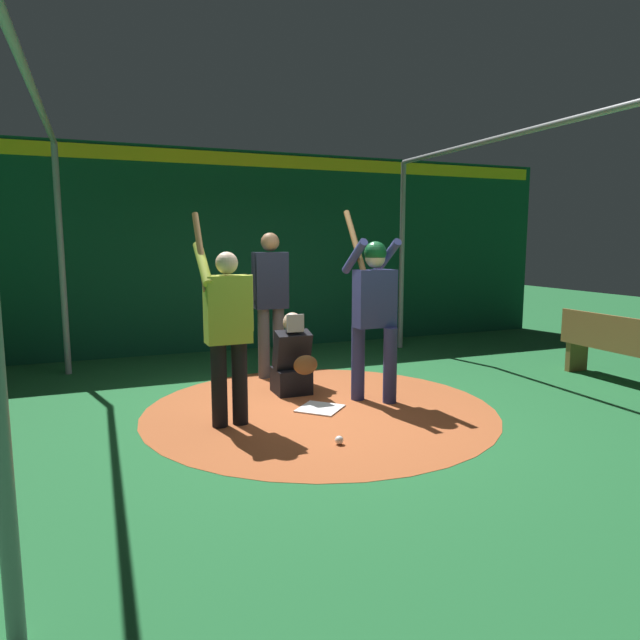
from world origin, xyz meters
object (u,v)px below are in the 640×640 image
at_px(batter, 374,305).
at_px(visitor, 227,326).
at_px(catcher, 293,362).
at_px(baseball_0, 339,440).
at_px(bench, 625,349).
at_px(umpire, 271,296).
at_px(home_plate, 320,408).

relative_size(batter, visitor, 1.03).
xyz_separation_m(catcher, baseball_0, (1.70, -0.16, -0.33)).
distance_m(batter, visitor, 1.67).
relative_size(visitor, bench, 1.13).
bearing_deg(visitor, umpire, 149.07).
height_order(visitor, bench, visitor).
bearing_deg(baseball_0, batter, 141.10).
distance_m(home_plate, bench, 3.90).
height_order(umpire, baseball_0, umpire).
xyz_separation_m(umpire, bench, (1.97, 3.91, -0.61)).
height_order(home_plate, batter, batter).
bearing_deg(umpire, batter, 26.17).
xyz_separation_m(home_plate, umpire, (-1.54, -0.06, 1.04)).
height_order(catcher, baseball_0, catcher).
distance_m(home_plate, umpire, 1.86).
bearing_deg(baseball_0, home_plate, 167.36).
height_order(bench, baseball_0, bench).
bearing_deg(umpire, catcher, -0.40).
distance_m(batter, baseball_0, 1.75).
bearing_deg(catcher, batter, 50.32).
relative_size(catcher, bench, 0.53).
distance_m(batter, umpire, 1.63).
height_order(batter, baseball_0, batter).
bearing_deg(catcher, bench, 74.23).
relative_size(home_plate, bench, 0.23).
height_order(batter, visitor, batter).
bearing_deg(baseball_0, bench, 98.34).
relative_size(umpire, visitor, 0.92).
distance_m(umpire, baseball_0, 2.76).
bearing_deg(catcher, baseball_0, -5.48).
height_order(home_plate, visitor, visitor).
bearing_deg(umpire, visitor, -28.98).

